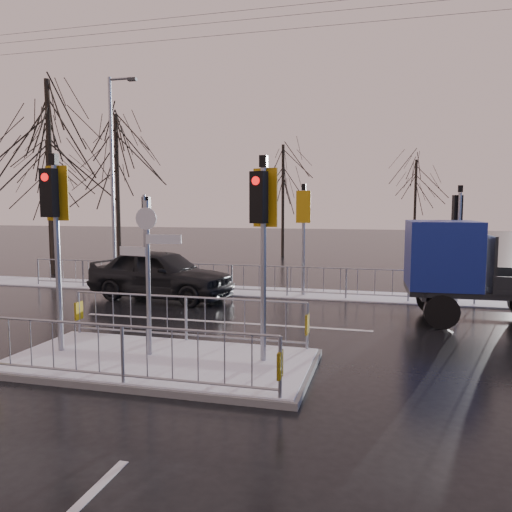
% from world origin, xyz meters
% --- Properties ---
extents(ground, '(120.00, 120.00, 0.00)m').
position_xyz_m(ground, '(0.00, 0.00, 0.00)').
color(ground, black).
rests_on(ground, ground).
extents(snow_verge, '(30.00, 2.00, 0.04)m').
position_xyz_m(snow_verge, '(0.00, 8.60, 0.02)').
color(snow_verge, white).
rests_on(snow_verge, ground).
extents(lane_markings, '(8.00, 11.38, 0.01)m').
position_xyz_m(lane_markings, '(0.00, -0.33, 0.00)').
color(lane_markings, silver).
rests_on(lane_markings, ground).
extents(traffic_island, '(6.00, 3.04, 4.15)m').
position_xyz_m(traffic_island, '(-0.01, 0.01, 0.39)').
color(traffic_island, '#60605C').
rests_on(traffic_island, ground).
extents(far_kerb_fixtures, '(18.00, 0.65, 3.83)m').
position_xyz_m(far_kerb_fixtures, '(0.29, 8.09, 1.02)').
color(far_kerb_fixtures, gray).
rests_on(far_kerb_fixtures, ground).
extents(car_far_lane, '(5.23, 2.72, 1.70)m').
position_xyz_m(car_far_lane, '(-3.03, 6.52, 0.85)').
color(car_far_lane, black).
rests_on(car_far_lane, ground).
extents(flatbed_truck, '(5.94, 2.36, 2.71)m').
position_xyz_m(flatbed_truck, '(6.55, 5.49, 1.44)').
color(flatbed_truck, black).
rests_on(flatbed_truck, ground).
extents(tree_near_a, '(4.75, 4.75, 8.97)m').
position_xyz_m(tree_near_a, '(-10.50, 11.00, 6.11)').
color(tree_near_a, black).
rests_on(tree_near_a, ground).
extents(tree_near_b, '(4.00, 4.00, 7.55)m').
position_xyz_m(tree_near_b, '(-8.00, 12.50, 5.15)').
color(tree_near_b, black).
rests_on(tree_near_b, ground).
extents(tree_near_c, '(3.50, 3.50, 6.61)m').
position_xyz_m(tree_near_c, '(-12.50, 13.50, 4.50)').
color(tree_near_c, black).
rests_on(tree_near_c, ground).
extents(tree_far_a, '(3.75, 3.75, 7.08)m').
position_xyz_m(tree_far_a, '(-2.00, 22.00, 4.82)').
color(tree_far_a, black).
rests_on(tree_far_a, ground).
extents(tree_far_b, '(3.25, 3.25, 6.14)m').
position_xyz_m(tree_far_b, '(6.00, 24.00, 4.18)').
color(tree_far_b, black).
rests_on(tree_far_b, ground).
extents(street_lamp_left, '(1.25, 0.18, 8.20)m').
position_xyz_m(street_lamp_left, '(-6.43, 9.50, 4.49)').
color(street_lamp_left, gray).
rests_on(street_lamp_left, ground).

